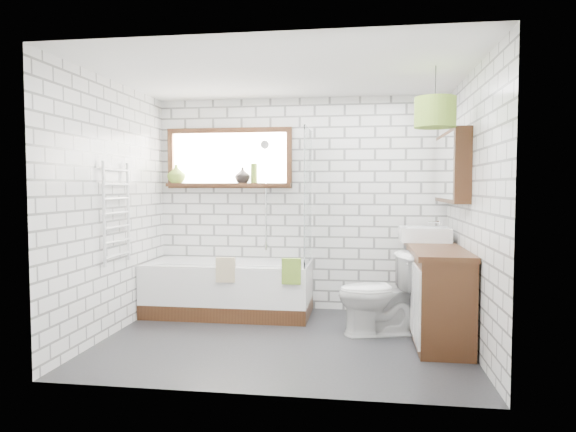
# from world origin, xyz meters

# --- Properties ---
(floor) EXTENTS (3.40, 2.60, 0.01)m
(floor) POSITION_xyz_m (0.00, 0.00, -0.01)
(floor) COLOR black
(floor) RESTS_ON ground
(ceiling) EXTENTS (3.40, 2.60, 0.01)m
(ceiling) POSITION_xyz_m (0.00, 0.00, 2.50)
(ceiling) COLOR white
(ceiling) RESTS_ON ground
(wall_back) EXTENTS (3.40, 0.01, 2.50)m
(wall_back) POSITION_xyz_m (0.00, 1.30, 1.25)
(wall_back) COLOR white
(wall_back) RESTS_ON ground
(wall_front) EXTENTS (3.40, 0.01, 2.50)m
(wall_front) POSITION_xyz_m (0.00, -1.30, 1.25)
(wall_front) COLOR white
(wall_front) RESTS_ON ground
(wall_left) EXTENTS (0.01, 2.60, 2.50)m
(wall_left) POSITION_xyz_m (-1.70, 0.00, 1.25)
(wall_left) COLOR white
(wall_left) RESTS_ON ground
(wall_right) EXTENTS (0.01, 2.60, 2.50)m
(wall_right) POSITION_xyz_m (1.70, 0.00, 1.25)
(wall_right) COLOR white
(wall_right) RESTS_ON ground
(window) EXTENTS (1.52, 0.16, 0.68)m
(window) POSITION_xyz_m (-0.85, 1.26, 1.80)
(window) COLOR black
(window) RESTS_ON wall_back
(towel_radiator) EXTENTS (0.06, 0.52, 1.00)m
(towel_radiator) POSITION_xyz_m (-1.66, 0.00, 1.20)
(towel_radiator) COLOR white
(towel_radiator) RESTS_ON wall_left
(mirror_cabinet) EXTENTS (0.16, 1.20, 0.70)m
(mirror_cabinet) POSITION_xyz_m (1.62, 0.60, 1.65)
(mirror_cabinet) COLOR black
(mirror_cabinet) RESTS_ON wall_right
(shower_riser) EXTENTS (0.02, 0.02, 1.30)m
(shower_riser) POSITION_xyz_m (-0.40, 1.26, 1.35)
(shower_riser) COLOR silver
(shower_riser) RESTS_ON wall_back
(bathtub) EXTENTS (1.85, 0.82, 0.60)m
(bathtub) POSITION_xyz_m (-0.76, 0.89, 0.30)
(bathtub) COLOR white
(bathtub) RESTS_ON floor
(shower_screen) EXTENTS (0.02, 0.72, 1.50)m
(shower_screen) POSITION_xyz_m (0.14, 0.89, 1.35)
(shower_screen) COLOR white
(shower_screen) RESTS_ON bathtub
(towel_green) EXTENTS (0.20, 0.05, 0.27)m
(towel_green) POSITION_xyz_m (0.01, 0.48, 0.58)
(towel_green) COLOR olive
(towel_green) RESTS_ON bathtub
(towel_beige) EXTENTS (0.20, 0.05, 0.26)m
(towel_beige) POSITION_xyz_m (-0.69, 0.48, 0.58)
(towel_beige) COLOR tan
(towel_beige) RESTS_ON bathtub
(vanity) EXTENTS (0.50, 1.54, 0.88)m
(vanity) POSITION_xyz_m (1.45, 0.32, 0.44)
(vanity) COLOR black
(vanity) RESTS_ON floor
(basin) EXTENTS (0.51, 0.45, 0.15)m
(basin) POSITION_xyz_m (1.39, 0.82, 0.95)
(basin) COLOR white
(basin) RESTS_ON vanity
(tap) EXTENTS (0.04, 0.04, 0.17)m
(tap) POSITION_xyz_m (1.55, 0.82, 1.01)
(tap) COLOR silver
(tap) RESTS_ON vanity
(toilet) EXTENTS (0.63, 0.88, 0.81)m
(toilet) POSITION_xyz_m (0.90, 0.32, 0.41)
(toilet) COLOR white
(toilet) RESTS_ON floor
(vase_olive) EXTENTS (0.27, 0.27, 0.22)m
(vase_olive) POSITION_xyz_m (-1.50, 1.23, 1.59)
(vase_olive) COLOR olive
(vase_olive) RESTS_ON window
(vase_dark) EXTENTS (0.24, 0.24, 0.19)m
(vase_dark) POSITION_xyz_m (-0.68, 1.23, 1.57)
(vase_dark) COLOR black
(vase_dark) RESTS_ON window
(bottle) EXTENTS (0.09, 0.09, 0.23)m
(bottle) POSITION_xyz_m (-0.54, 1.23, 1.60)
(bottle) COLOR olive
(bottle) RESTS_ON window
(pendant) EXTENTS (0.35, 0.35, 0.26)m
(pendant) POSITION_xyz_m (1.35, -0.13, 2.10)
(pendant) COLOR olive
(pendant) RESTS_ON ceiling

